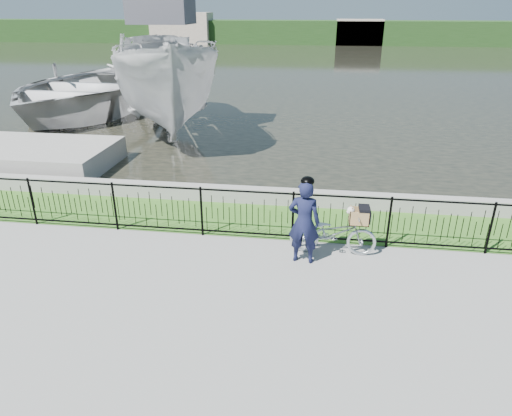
# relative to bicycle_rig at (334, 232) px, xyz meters

# --- Properties ---
(ground) EXTENTS (120.00, 120.00, 0.00)m
(ground) POSITION_rel_bicycle_rig_xyz_m (-1.86, -1.19, -0.47)
(ground) COLOR gray
(ground) RESTS_ON ground
(grass_strip) EXTENTS (60.00, 2.00, 0.01)m
(grass_strip) POSITION_rel_bicycle_rig_xyz_m (-1.86, 1.41, -0.47)
(grass_strip) COLOR #3A6B21
(grass_strip) RESTS_ON ground
(water) EXTENTS (120.00, 120.00, 0.00)m
(water) POSITION_rel_bicycle_rig_xyz_m (-1.86, 31.81, -0.47)
(water) COLOR #27271E
(water) RESTS_ON ground
(quay_wall) EXTENTS (60.00, 0.30, 0.40)m
(quay_wall) POSITION_rel_bicycle_rig_xyz_m (-1.86, 2.41, -0.27)
(quay_wall) COLOR gray
(quay_wall) RESTS_ON ground
(fence) EXTENTS (14.00, 0.06, 1.15)m
(fence) POSITION_rel_bicycle_rig_xyz_m (-1.86, 0.41, 0.10)
(fence) COLOR black
(fence) RESTS_ON ground
(far_treeline) EXTENTS (120.00, 6.00, 3.00)m
(far_treeline) POSITION_rel_bicycle_rig_xyz_m (-1.86, 58.81, 1.03)
(far_treeline) COLOR #203F18
(far_treeline) RESTS_ON ground
(far_building_left) EXTENTS (8.00, 4.00, 4.00)m
(far_building_left) POSITION_rel_bicycle_rig_xyz_m (-19.86, 56.81, 1.53)
(far_building_left) COLOR #B0A08D
(far_building_left) RESTS_ON ground
(far_building_right) EXTENTS (6.00, 3.00, 3.20)m
(far_building_right) POSITION_rel_bicycle_rig_xyz_m (4.14, 57.31, 1.13)
(far_building_right) COLOR #B0A08D
(far_building_right) RESTS_ON ground
(bicycle_rig) EXTENTS (1.75, 0.61, 1.09)m
(bicycle_rig) POSITION_rel_bicycle_rig_xyz_m (0.00, 0.00, 0.00)
(bicycle_rig) COLOR silver
(bicycle_rig) RESTS_ON ground
(cyclist) EXTENTS (0.66, 0.46, 1.78)m
(cyclist) POSITION_rel_bicycle_rig_xyz_m (-0.60, -0.40, 0.41)
(cyclist) COLOR #121634
(cyclist) RESTS_ON ground
(boat_near) EXTENTS (7.26, 10.77, 5.69)m
(boat_near) POSITION_rel_bicycle_rig_xyz_m (-6.38, 9.08, 1.58)
(boat_near) COLOR #B4B4B5
(boat_near) RESTS_ON water
(boat_far) EXTENTS (8.24, 11.36, 2.31)m
(boat_far) POSITION_rel_bicycle_rig_xyz_m (-11.41, 12.21, 0.68)
(boat_far) COLOR #B4B4B5
(boat_far) RESTS_ON water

